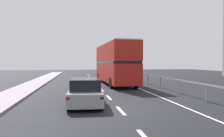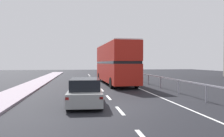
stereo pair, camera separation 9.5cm
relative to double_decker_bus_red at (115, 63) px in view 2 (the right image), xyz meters
The scene contains 5 objects.
ground_plane 12.16m from the double_decker_bus_red, 99.29° to the right, with size 73.64×120.00×0.10m, color black.
lane_paint_markings 3.65m from the double_decker_bus_red, 87.20° to the right, with size 3.55×46.00×0.01m.
bridge_side_railing 4.60m from the double_decker_bus_red, 39.35° to the right, with size 0.10×42.00×1.05m.
double_decker_bus_red is the anchor object (origin of this frame).
hatchback_car_near 11.71m from the double_decker_bus_red, 107.66° to the right, with size 1.95×4.51×1.43m.
Camera 2 is at (-1.97, -11.37, 2.30)m, focal length 35.31 mm.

